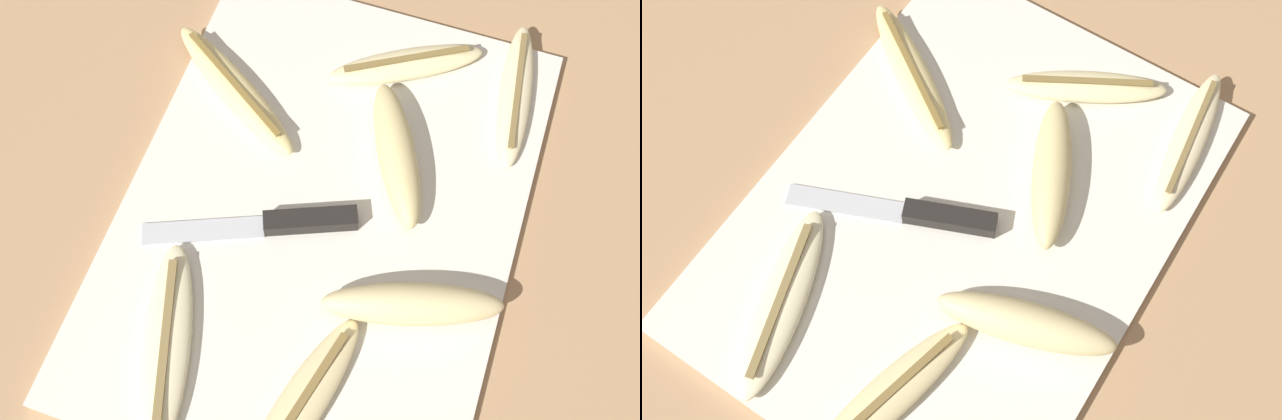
# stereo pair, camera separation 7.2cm
# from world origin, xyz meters

# --- Properties ---
(ground_plane) EXTENTS (4.00, 4.00, 0.00)m
(ground_plane) POSITION_xyz_m (0.00, 0.00, 0.00)
(ground_plane) COLOR tan
(cutting_board) EXTENTS (0.52, 0.38, 0.01)m
(cutting_board) POSITION_xyz_m (0.00, 0.00, 0.01)
(cutting_board) COLOR silver
(cutting_board) RESTS_ON ground_plane
(knife) EXTENTS (0.10, 0.20, 0.02)m
(knife) POSITION_xyz_m (-0.02, 0.02, 0.02)
(knife) COLOR black
(knife) RESTS_ON cutting_board
(banana_mellow_near) EXTENTS (0.09, 0.17, 0.04)m
(banana_mellow_near) POSITION_xyz_m (-0.07, -0.11, 0.03)
(banana_mellow_near) COLOR beige
(banana_mellow_near) RESTS_ON cutting_board
(banana_golden_short) EXTENTS (0.14, 0.18, 0.02)m
(banana_golden_short) POSITION_xyz_m (0.10, 0.13, 0.02)
(banana_golden_short) COLOR #EDD689
(banana_golden_short) RESTS_ON cutting_board
(banana_soft_right) EXTENTS (0.12, 0.16, 0.02)m
(banana_soft_right) POSITION_xyz_m (0.19, -0.03, 0.02)
(banana_soft_right) COLOR beige
(banana_soft_right) RESTS_ON cutting_board
(banana_pale_long) EXTENTS (0.19, 0.10, 0.02)m
(banana_pale_long) POSITION_xyz_m (-0.17, 0.09, 0.02)
(banana_pale_long) COLOR beige
(banana_pale_long) RESTS_ON cutting_board
(banana_ripe_center) EXTENTS (0.19, 0.08, 0.02)m
(banana_ripe_center) POSITION_xyz_m (-0.18, -0.04, 0.02)
(banana_ripe_center) COLOR beige
(banana_ripe_center) RESTS_ON cutting_board
(banana_spotted_left) EXTENTS (0.16, 0.11, 0.03)m
(banana_spotted_left) POSITION_xyz_m (0.08, -0.05, 0.03)
(banana_spotted_left) COLOR #DBC684
(banana_spotted_left) RESTS_ON cutting_board
(banana_cream_curved) EXTENTS (0.18, 0.05, 0.02)m
(banana_cream_curved) POSITION_xyz_m (0.19, -0.15, 0.02)
(banana_cream_curved) COLOR beige
(banana_cream_curved) RESTS_ON cutting_board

